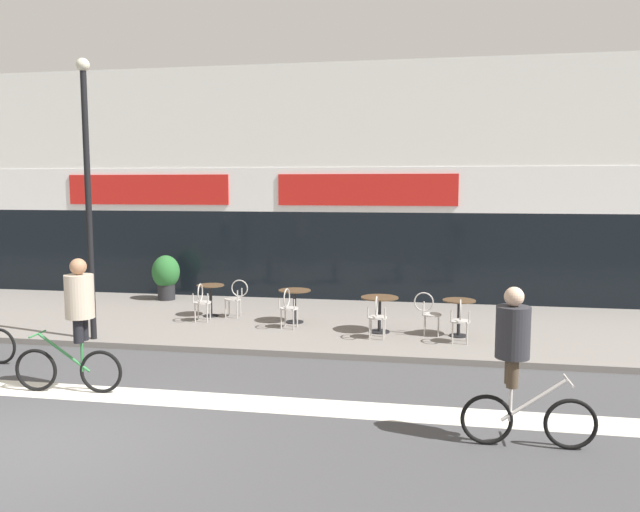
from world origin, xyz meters
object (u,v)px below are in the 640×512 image
Objects in this scene: bistro_table_3 at (459,310)px; cafe_chair_2_near at (377,314)px; cafe_chair_0_near at (201,300)px; lamp_post at (88,181)px; cafe_chair_3_near at (460,318)px; planter_pot at (166,275)px; cafe_chair_0_side at (236,296)px; cafe_chair_3_side at (428,311)px; cyclist_2 at (77,315)px; bistro_table_0 at (211,294)px; bistro_table_1 at (295,299)px; cafe_chair_1_near at (288,305)px; cyclist_1 at (517,355)px; bistro_table_2 at (380,307)px.

bistro_table_3 is 0.85× the size of cafe_chair_2_near.
lamp_post is at bearing 134.16° from cafe_chair_0_near.
planter_pot is at bearing 67.78° from cafe_chair_3_near.
cafe_chair_0_side and cafe_chair_3_near have the same top height.
cafe_chair_3_side is 0.43× the size of cyclist_2.
bistro_table_0 is 5.83m from bistro_table_3.
lamp_post reaches higher than bistro_table_3.
bistro_table_1 is 3.69m from bistro_table_3.
bistro_table_3 is 0.85× the size of cafe_chair_1_near.
bistro_table_3 is 0.62× the size of planter_pot.
cyclist_1 is at bearing -76.40° from cafe_chair_3_side.
cafe_chair_0_side is (-3.48, 0.93, -0.03)m from bistro_table_2.
lamp_post reaches higher than cafe_chair_3_side.
cafe_chair_3_near is 0.43× the size of cyclist_2.
cyclist_1 is (8.18, -8.12, 0.36)m from planter_pot.
cafe_chair_1_near is 6.71m from cyclist_1.
cafe_chair_3_near is 8.48m from planter_pot.
bistro_table_3 is 0.36× the size of cyclist_2.
cafe_chair_0_near is 0.88m from cafe_chair_0_side.
cafe_chair_1_near is (2.12, -0.95, -0.02)m from bistro_table_0.
bistro_table_2 is at bearing -17.11° from bistro_table_1.
cafe_chair_3_side reaches higher than bistro_table_3.
cafe_chair_2_near is 0.74× the size of planter_pot.
cafe_chair_0_side is at bearing 130.32° from cyclist_1.
cafe_chair_0_side is at bearing 66.70° from cafe_chair_2_near.
cyclist_1 reaches higher than bistro_table_0.
cafe_chair_1_near is (1.49, -0.95, 0.00)m from cafe_chair_0_side.
cafe_chair_3_near is at bearing 7.09° from lamp_post.
cafe_chair_2_near is at bearing -161.51° from bistro_table_3.
cafe_chair_2_near is at bearing -144.16° from cyclist_2.
cafe_chair_0_side is 3.81m from cafe_chair_2_near.
cafe_chair_1_near and cafe_chair_3_side have the same top height.
cafe_chair_3_side reaches higher than bistro_table_1.
cyclist_2 reaches higher than bistro_table_0.
cafe_chair_0_side is at bearing 0.06° from bistro_table_0.
cafe_chair_3_near reaches higher than bistro_table_0.
cyclist_1 is at bearing 131.36° from cafe_chair_0_side.
cafe_chair_1_near reaches higher than bistro_table_0.
cafe_chair_0_side is 1.00× the size of cafe_chair_3_side.
cafe_chair_2_near is 0.43× the size of cyclist_2.
cafe_chair_0_near is 3.65m from lamp_post.
cafe_chair_3_side is at bearing 12.94° from lamp_post.
cafe_chair_1_near is at bearing -24.13° from bistro_table_0.
lamp_post is at bearing -121.81° from bistro_table_0.
cyclist_2 is (1.75, -7.20, 0.42)m from planter_pot.
cyclist_2 is at bearing 171.00° from cafe_chair_0_near.
cafe_chair_0_near is 0.43× the size of cyclist_2.
bistro_table_3 is 0.85× the size of cafe_chair_0_near.
bistro_table_3 is 0.38× the size of cyclist_1.
cyclist_1 reaches higher than cafe_chair_2_near.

